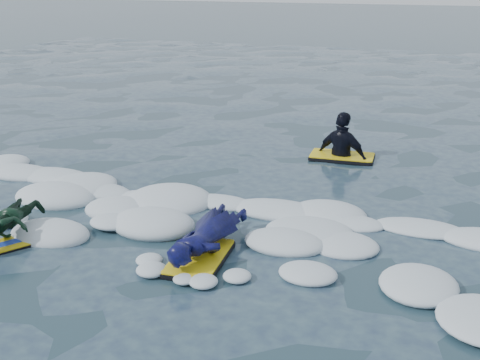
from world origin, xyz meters
name	(u,v)px	position (x,y,z in m)	size (l,w,h in m)	color
ground	(136,241)	(0.00, 0.00, 0.00)	(120.00, 120.00, 0.00)	#172839
foam_band	(172,212)	(0.00, 1.03, 0.00)	(12.00, 3.10, 0.30)	silver
prone_woman_unit	(207,237)	(0.99, -0.03, 0.22)	(0.67, 1.64, 0.42)	black
prone_child_unit	(10,227)	(-1.43, -0.60, 0.23)	(0.75, 1.23, 0.44)	black
waiting_rider_unit	(342,159)	(1.79, 4.37, 0.01)	(1.18, 0.70, 1.72)	black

